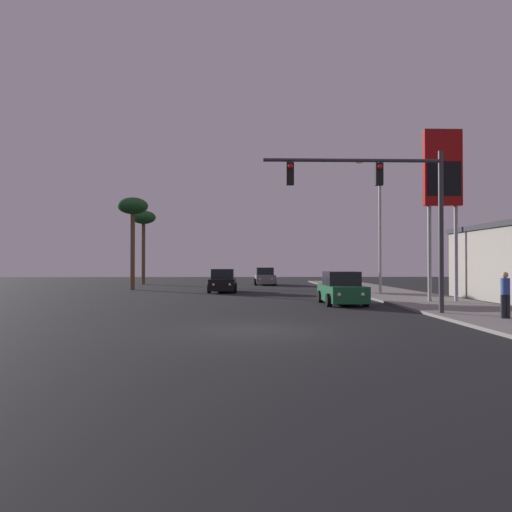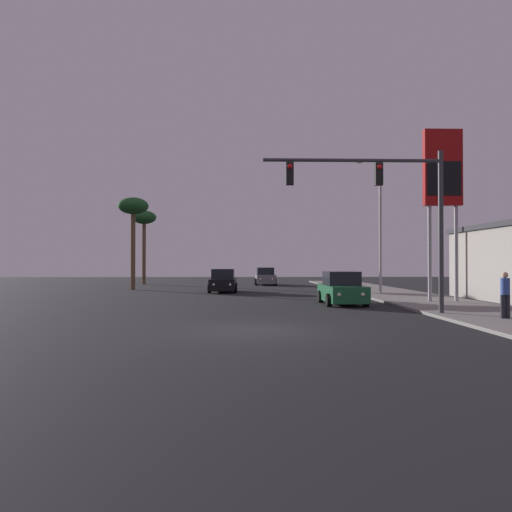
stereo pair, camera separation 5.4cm
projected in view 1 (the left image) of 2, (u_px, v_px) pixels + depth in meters
The scene contains 11 objects.
ground_plane at pixel (257, 330), 15.61m from camera, with size 120.00×120.00×0.00m, color black.
sidewalk_right at pixel (434, 302), 25.89m from camera, with size 5.00×60.00×0.12m.
car_green at pixel (342, 289), 25.46m from camera, with size 2.04×4.33×1.68m.
car_black at pixel (223, 282), 36.27m from camera, with size 2.04×4.32×1.68m.
car_grey at pixel (265, 277), 48.17m from camera, with size 2.04×4.33×1.68m.
traffic_light_mast at pixel (390, 198), 19.95m from camera, with size 7.25×0.36×6.50m.
street_lamp at pixel (378, 218), 33.55m from camera, with size 1.74×0.24×9.00m.
gas_station_sign at pixel (442, 177), 26.13m from camera, with size 2.00×0.42×9.00m.
pedestrian_on_sidewalk at pixel (505, 293), 17.96m from camera, with size 0.34×0.32×1.67m.
palm_tree_far at pixel (143, 221), 49.39m from camera, with size 2.40×2.40×7.31m.
palm_tree_mid at pixel (133, 210), 39.43m from camera, with size 2.40×2.40×7.30m.
Camera 1 is at (-0.49, -15.64, 2.11)m, focal length 35.00 mm.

